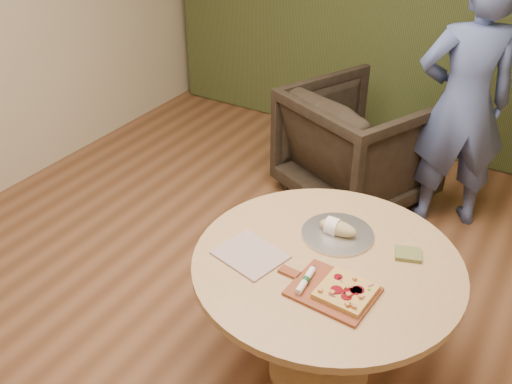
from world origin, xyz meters
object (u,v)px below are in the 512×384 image
at_px(armchair, 360,140).
at_px(person_standing, 463,105).
at_px(flatbread_pizza, 346,291).
at_px(cutlery_roll, 306,280).
at_px(serving_tray, 337,234).
at_px(pizza_paddle, 331,290).
at_px(pedestal_table, 325,283).
at_px(bread_roll, 336,227).

relative_size(armchair, person_standing, 0.54).
bearing_deg(flatbread_pizza, person_standing, 90.54).
bearing_deg(person_standing, cutlery_roll, 55.09).
bearing_deg(cutlery_roll, armchair, 99.88).
bearing_deg(cutlery_roll, flatbread_pizza, 3.98).
distance_m(flatbread_pizza, person_standing, 1.95).
distance_m(cutlery_roll, serving_tray, 0.41).
xyz_separation_m(pizza_paddle, flatbread_pizza, (0.07, 0.01, 0.02)).
height_order(pizza_paddle, cutlery_roll, cutlery_roll).
bearing_deg(pizza_paddle, person_standing, 92.34).
bearing_deg(pedestal_table, person_standing, 85.10).
bearing_deg(person_standing, flatbread_pizza, 60.28).
relative_size(serving_tray, armchair, 0.36).
bearing_deg(serving_tray, person_standing, 82.97).
xyz_separation_m(pedestal_table, armchair, (-0.52, 1.72, -0.12)).
height_order(pedestal_table, flatbread_pizza, flatbread_pizza).
height_order(pedestal_table, armchair, armchair).
bearing_deg(serving_tray, pedestal_table, -78.51).
bearing_deg(armchair, person_standing, -151.94).
xyz_separation_m(cutlery_roll, serving_tray, (-0.03, 0.41, -0.02)).
distance_m(flatbread_pizza, serving_tray, 0.44).
distance_m(pedestal_table, armchair, 1.79).
relative_size(pedestal_table, bread_roll, 6.54).
distance_m(bread_roll, person_standing, 1.58).
bearing_deg(pedestal_table, serving_tray, 101.49).
bearing_deg(serving_tray, cutlery_roll, -85.54).
height_order(pedestal_table, person_standing, person_standing).
bearing_deg(serving_tray, flatbread_pizza, -61.25).
xyz_separation_m(pizza_paddle, serving_tray, (-0.14, 0.39, -0.00)).
distance_m(pizza_paddle, cutlery_roll, 0.12).
xyz_separation_m(cutlery_roll, armchair, (-0.51, 1.92, -0.29)).
relative_size(pizza_paddle, bread_roll, 2.35).
height_order(serving_tray, bread_roll, bread_roll).
height_order(cutlery_roll, bread_roll, bread_roll).
relative_size(pedestal_table, cutlery_roll, 6.34).
bearing_deg(armchair, cutlery_roll, 128.61).
bearing_deg(serving_tray, armchair, 107.40).
height_order(pedestal_table, serving_tray, serving_tray).
xyz_separation_m(bread_roll, armchair, (-0.46, 1.51, -0.31)).
distance_m(pizza_paddle, armchair, 2.02).
distance_m(bread_roll, armchair, 1.61).
relative_size(cutlery_roll, armchair, 0.20).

